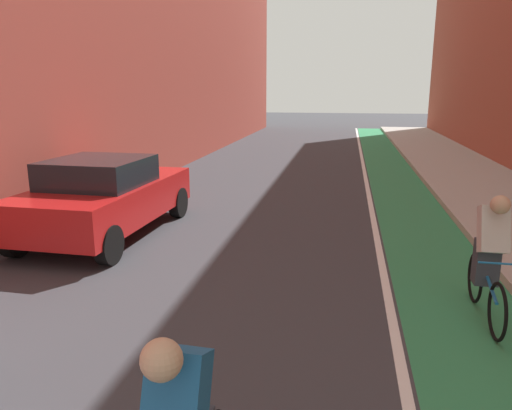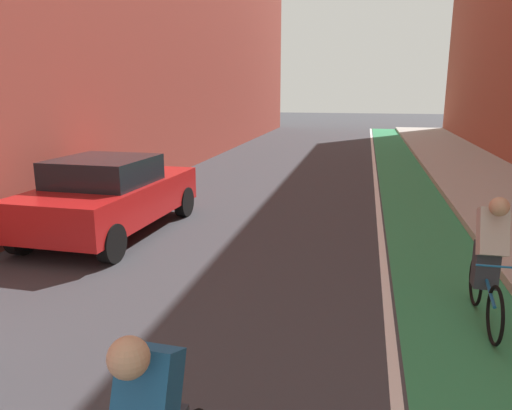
{
  "view_description": "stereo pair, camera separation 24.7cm",
  "coord_description": "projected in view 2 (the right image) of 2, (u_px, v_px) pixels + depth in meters",
  "views": [
    {
      "loc": [
        1.63,
        2.51,
        2.81
      ],
      "look_at": [
        0.33,
        9.5,
        1.11
      ],
      "focal_mm": 34.3,
      "sensor_mm": 36.0,
      "label": 1
    },
    {
      "loc": [
        1.87,
        2.56,
        2.81
      ],
      "look_at": [
        0.33,
        9.5,
        1.11
      ],
      "focal_mm": 34.3,
      "sensor_mm": 36.0,
      "label": 2
    }
  ],
  "objects": [
    {
      "name": "cyclist_mid",
      "position": [
        489.0,
        260.0,
        5.86
      ],
      "size": [
        0.48,
        1.73,
        1.62
      ],
      "color": "black",
      "rests_on": "ground"
    },
    {
      "name": "parked_sedan_red",
      "position": [
        110.0,
        195.0,
        9.55
      ],
      "size": [
        2.08,
        4.27,
        1.53
      ],
      "color": "red",
      "rests_on": "ground"
    },
    {
      "name": "sidewalk_right",
      "position": [
        486.0,
        181.0,
        14.85
      ],
      "size": [
        3.14,
        40.67,
        0.14
      ],
      "primitive_type": "cube",
      "color": "#A8A59E",
      "rests_on": "ground"
    },
    {
      "name": "lane_divider_stripe",
      "position": [
        376.0,
        179.0,
        15.55
      ],
      "size": [
        0.12,
        40.67,
        0.0
      ],
      "primitive_type": "cube",
      "color": "white",
      "rests_on": "ground"
    },
    {
      "name": "bike_lane_paint",
      "position": [
        405.0,
        180.0,
        15.36
      ],
      "size": [
        1.6,
        40.67,
        0.0
      ],
      "primitive_type": "cube",
      "color": "#2D8451",
      "rests_on": "ground"
    },
    {
      "name": "ground_plane",
      "position": [
        296.0,
        188.0,
        14.13
      ],
      "size": [
        89.48,
        89.48,
        0.0
      ],
      "primitive_type": "plane",
      "color": "#38383D"
    }
  ]
}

